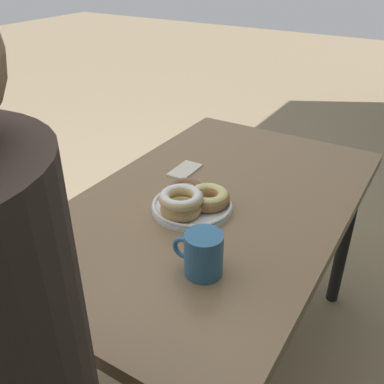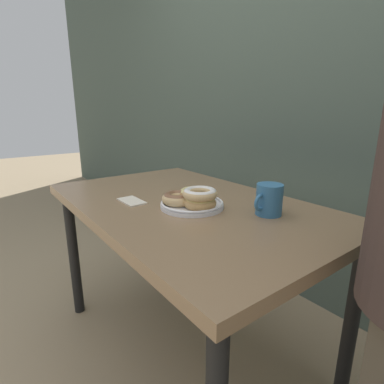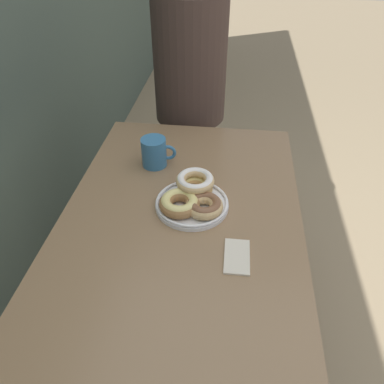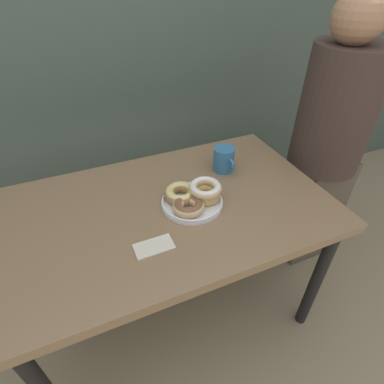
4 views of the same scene
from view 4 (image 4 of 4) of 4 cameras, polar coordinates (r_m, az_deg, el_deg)
The scene contains 7 objects.
ground_plane at distance 1.56m, azimuth 1.98°, elevation -30.58°, with size 14.00×14.00×0.00m, color #937F60.
wall_back at distance 1.66m, azimuth -16.38°, elevation 31.56°, with size 8.00×0.05×2.60m.
dining_table at distance 1.20m, azimuth -4.11°, elevation -5.13°, with size 1.23×0.76×0.70m.
donut_plate at distance 1.13m, azimuth 0.21°, elevation -0.94°, with size 0.26×0.25×0.08m.
coffee_mug at distance 1.32m, azimuth 6.10°, elevation 6.26°, with size 0.09×0.13×0.11m.
person_figure at distance 1.60m, azimuth 24.38°, elevation 7.93°, with size 0.35×0.33×1.38m.
napkin at distance 1.00m, azimuth -7.26°, elevation -10.27°, with size 0.13×0.07×0.01m.
Camera 4 is at (-0.27, -0.50, 1.45)m, focal length 28.00 mm.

